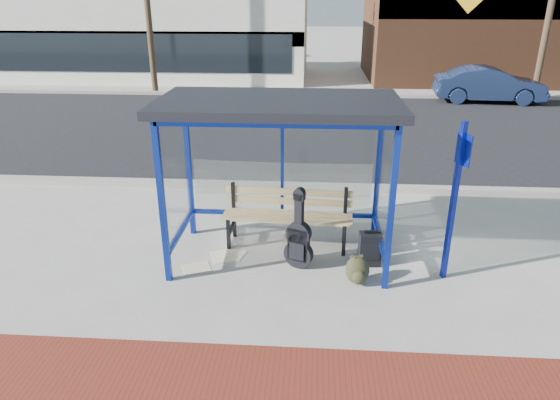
# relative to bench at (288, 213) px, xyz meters

# --- Properties ---
(ground) EXTENTS (120.00, 120.00, 0.00)m
(ground) POSITION_rel_bench_xyz_m (-0.10, -0.47, -0.54)
(ground) COLOR #B2ADA0
(ground) RESTS_ON ground
(brick_paver_strip) EXTENTS (60.00, 1.00, 0.01)m
(brick_paver_strip) POSITION_rel_bench_xyz_m (-0.10, -3.07, -0.54)
(brick_paver_strip) COLOR maroon
(brick_paver_strip) RESTS_ON ground
(curb_near) EXTENTS (60.00, 0.25, 0.12)m
(curb_near) POSITION_rel_bench_xyz_m (-0.10, 2.43, -0.48)
(curb_near) COLOR gray
(curb_near) RESTS_ON ground
(street_asphalt) EXTENTS (60.00, 10.00, 0.00)m
(street_asphalt) POSITION_rel_bench_xyz_m (-0.10, 7.53, -0.54)
(street_asphalt) COLOR black
(street_asphalt) RESTS_ON ground
(curb_far) EXTENTS (60.00, 0.25, 0.12)m
(curb_far) POSITION_rel_bench_xyz_m (-0.10, 12.63, -0.48)
(curb_far) COLOR gray
(curb_far) RESTS_ON ground
(far_sidewalk) EXTENTS (60.00, 4.00, 0.01)m
(far_sidewalk) POSITION_rel_bench_xyz_m (-0.10, 14.53, -0.54)
(far_sidewalk) COLOR #B2ADA0
(far_sidewalk) RESTS_ON ground
(bus_shelter) EXTENTS (3.30, 1.80, 2.42)m
(bus_shelter) POSITION_rel_bench_xyz_m (-0.10, -0.40, 1.53)
(bus_shelter) COLOR navy
(bus_shelter) RESTS_ON ground
(storefront_white) EXTENTS (18.00, 6.04, 4.00)m
(storefront_white) POSITION_rel_bench_xyz_m (-9.10, 17.52, 1.46)
(storefront_white) COLOR silver
(storefront_white) RESTS_ON ground
(storefront_brown) EXTENTS (10.00, 7.08, 6.40)m
(storefront_brown) POSITION_rel_bench_xyz_m (7.90, 18.02, 2.66)
(storefront_brown) COLOR #59331E
(storefront_brown) RESTS_ON ground
(bench) EXTENTS (2.05, 0.60, 0.95)m
(bench) POSITION_rel_bench_xyz_m (0.00, 0.00, 0.00)
(bench) COLOR black
(bench) RESTS_ON ground
(guitar_bag) EXTENTS (0.44, 0.27, 1.17)m
(guitar_bag) POSITION_rel_bench_xyz_m (0.20, -0.73, -0.11)
(guitar_bag) COLOR black
(guitar_bag) RESTS_ON ground
(suitcase) EXTENTS (0.34, 0.24, 0.56)m
(suitcase) POSITION_rel_bench_xyz_m (1.25, -0.60, -0.28)
(suitcase) COLOR black
(suitcase) RESTS_ON ground
(backpack) EXTENTS (0.36, 0.33, 0.40)m
(backpack) POSITION_rel_bench_xyz_m (1.03, -1.12, -0.35)
(backpack) COLOR #2A2A17
(backpack) RESTS_ON ground
(sign_post) EXTENTS (0.14, 0.27, 2.26)m
(sign_post) POSITION_rel_bench_xyz_m (2.28, -0.87, 0.73)
(sign_post) COLOR navy
(sign_post) RESTS_ON ground
(newspaper_a) EXTENTS (0.36, 0.41, 0.01)m
(newspaper_a) POSITION_rel_bench_xyz_m (-0.78, -0.45, -0.54)
(newspaper_a) COLOR white
(newspaper_a) RESTS_ON ground
(newspaper_b) EXTENTS (0.49, 0.45, 0.01)m
(newspaper_b) POSITION_rel_bench_xyz_m (-1.29, -0.88, -0.54)
(newspaper_b) COLOR white
(newspaper_b) RESTS_ON ground
(newspaper_c) EXTENTS (0.45, 0.50, 0.01)m
(newspaper_c) POSITION_rel_bench_xyz_m (-0.97, -0.51, -0.54)
(newspaper_c) COLOR white
(newspaper_c) RESTS_ON ground
(parked_car) EXTENTS (3.99, 1.65, 1.29)m
(parked_car) POSITION_rel_bench_xyz_m (6.82, 11.96, 0.10)
(parked_car) COLOR #1B284C
(parked_car) RESTS_ON ground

